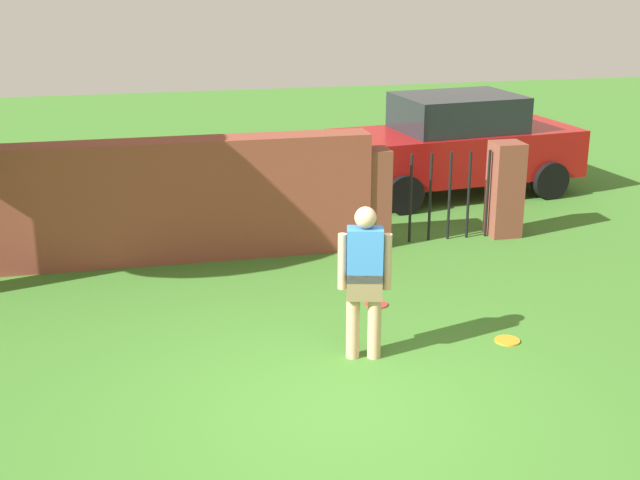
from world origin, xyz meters
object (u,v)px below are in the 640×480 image
(frisbee_red, at_px, (376,304))
(frisbee_orange, at_px, (507,341))
(car, at_px, (456,145))
(person, at_px, (364,276))

(frisbee_red, height_order, frisbee_orange, same)
(frisbee_red, bearing_deg, car, 59.19)
(frisbee_red, distance_m, frisbee_orange, 1.69)
(car, relative_size, frisbee_orange, 16.21)
(frisbee_red, bearing_deg, person, -111.73)
(person, xyz_separation_m, frisbee_orange, (1.62, 0.03, -0.89))
(person, height_order, car, car)
(frisbee_red, relative_size, frisbee_orange, 1.00)
(car, xyz_separation_m, frisbee_orange, (-1.66, -5.91, -0.85))
(person, relative_size, car, 0.37)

